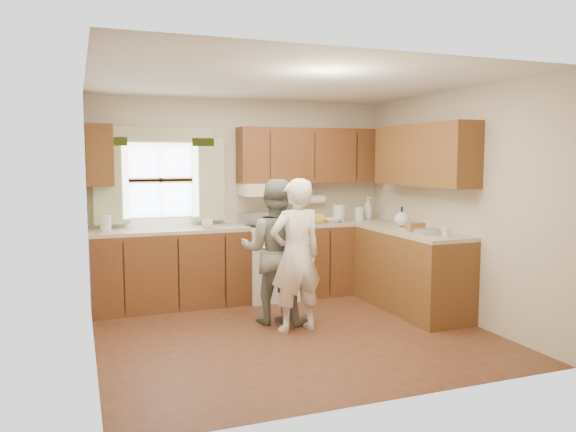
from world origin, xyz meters
name	(u,v)px	position (x,y,z in m)	size (l,w,h in m)	color
room	(293,210)	(0.00, 0.00, 1.25)	(3.80, 3.80, 3.80)	#4C2617
kitchen_fixtures	(308,235)	(0.61, 1.08, 0.84)	(3.80, 2.25, 2.15)	#41230E
stove	(274,261)	(0.30, 1.44, 0.47)	(0.76, 0.67, 1.07)	silver
woman_left	(296,255)	(0.06, 0.06, 0.78)	(0.57, 0.37, 1.56)	white
woman_right	(275,251)	(-0.04, 0.43, 0.77)	(0.75, 0.59, 1.55)	#1E3629
child	(287,284)	(0.08, 0.40, 0.41)	(0.48, 0.20, 0.82)	gray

